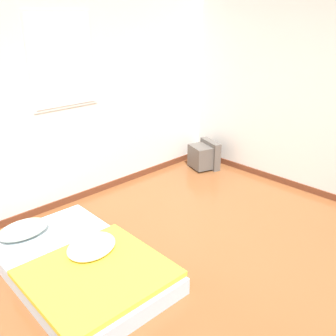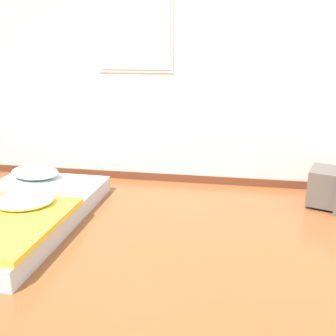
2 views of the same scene
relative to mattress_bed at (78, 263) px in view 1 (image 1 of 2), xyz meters
name	(u,v)px [view 1 (image 1 of 2)]	position (x,y,z in m)	size (l,w,h in m)	color
ground_plane	(233,295)	(0.82, -1.22, -0.11)	(20.00, 20.00, 0.00)	brown
wall_back	(66,104)	(0.82, 1.38, 1.18)	(7.29, 0.08, 2.60)	silver
mattress_bed	(78,263)	(0.00, 0.00, 0.00)	(1.19, 1.91, 0.31)	silver
crt_tv	(204,156)	(2.89, 0.89, 0.10)	(0.49, 0.52, 0.44)	#56514C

